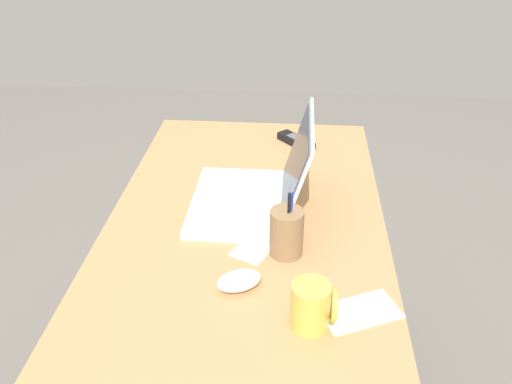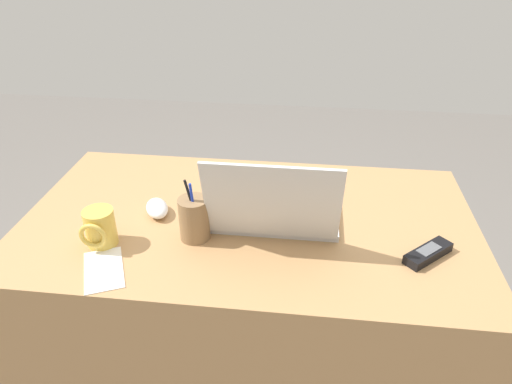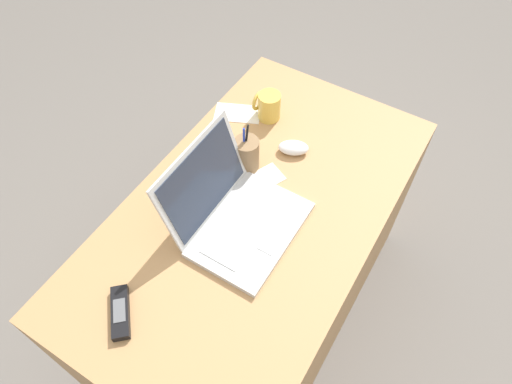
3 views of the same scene
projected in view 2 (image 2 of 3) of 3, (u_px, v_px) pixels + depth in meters
desk at (249, 316)px, 1.52m from camera, size 1.26×0.72×0.76m
laptop at (275, 208)px, 1.28m from camera, size 0.35×0.32×0.25m
computer_mouse at (157, 208)px, 1.34m from camera, size 0.10×0.12×0.04m
coffee_mug_white at (100, 228)px, 1.20m from camera, size 0.08×0.09×0.10m
cordless_phone at (428, 253)px, 1.17m from camera, size 0.13×0.13×0.03m
pen_holder at (194, 219)px, 1.22m from camera, size 0.08×0.08×0.17m
paper_note_near_laptop at (104, 270)px, 1.14m from camera, size 0.15×0.18×0.00m
paper_note_left at (202, 220)px, 1.32m from camera, size 0.11×0.11×0.00m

